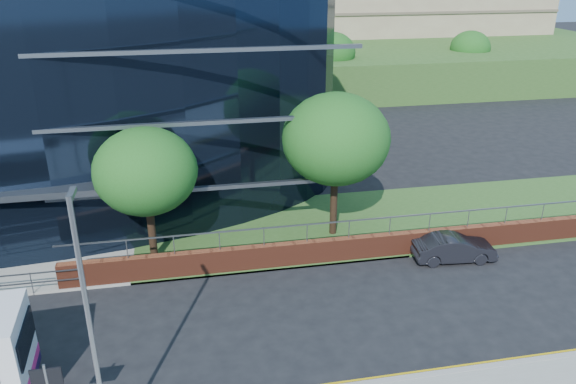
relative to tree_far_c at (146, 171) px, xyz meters
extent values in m
cube|color=#2D511E|center=(17.00, 2.00, -4.48)|extent=(36.00, 8.00, 0.12)
cube|color=#612919|center=(13.00, -1.70, -3.94)|extent=(34.00, 0.40, 1.20)
cube|color=slate|center=(13.00, -1.70, -2.46)|extent=(34.00, 0.06, 0.06)
cube|color=#2D511E|center=(25.00, 47.00, -2.54)|extent=(60.00, 42.00, 4.00)
cube|color=black|center=(-2.50, -10.58, -2.04)|extent=(0.85, 0.06, 0.60)
cylinder|color=black|center=(0.00, 0.00, -3.00)|extent=(0.36, 0.36, 3.08)
ellipsoid|color=#1D4814|center=(0.00, 0.00, 0.01)|extent=(4.62, 4.62, 3.93)
cylinder|color=black|center=(9.00, 1.00, -2.78)|extent=(0.36, 0.36, 3.52)
ellipsoid|color=#1D4814|center=(9.00, 1.00, 0.66)|extent=(5.28, 5.28, 4.49)
cylinder|color=black|center=(17.00, 31.00, -3.00)|extent=(0.36, 0.36, 3.08)
ellipsoid|color=#1D4814|center=(17.00, 31.00, 0.01)|extent=(4.62, 4.62, 3.93)
cylinder|color=black|center=(33.00, 33.00, -3.11)|extent=(0.36, 0.36, 2.86)
ellipsoid|color=#1D4814|center=(33.00, 33.00, -0.31)|extent=(4.29, 4.29, 3.65)
cylinder|color=slate|center=(-1.00, -11.20, -0.39)|extent=(0.14, 0.14, 8.00)
cube|color=slate|center=(-1.00, -10.85, 3.51)|extent=(0.15, 0.70, 0.12)
imported|color=black|center=(13.91, -2.62, -3.90)|extent=(3.98, 1.69, 1.28)
camera|label=1|loc=(1.74, -24.06, 8.78)|focal=35.00mm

